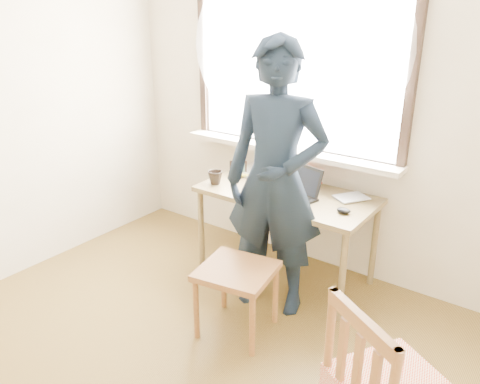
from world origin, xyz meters
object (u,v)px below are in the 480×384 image
Objects in this scene: work_chair at (237,278)px; person at (276,181)px; mug_dark at (215,178)px; desk at (286,201)px; mug_white at (281,175)px; laptop at (296,190)px.

person is at bearing 87.52° from work_chair.
mug_dark is at bearing 137.48° from work_chair.
mug_dark reaches higher than work_chair.
desk is 2.53× the size of work_chair.
person reaches higher than mug_white.
person is at bearing -70.91° from desk.
desk is 3.41× the size of laptop.
mug_white is at bearing 45.83° from mug_dark.
person is (0.30, -0.56, 0.18)m from mug_white.
mug_dark is 0.71m from person.
person is (0.02, 0.40, 0.53)m from work_chair.
mug_dark is at bearing 150.26° from person.
laptop is at bearing 90.55° from work_chair.
mug_white reaches higher than work_chair.
laptop is 0.65m from mug_dark.
laptop is at bearing 80.41° from person.
desk is 0.16m from laptop.
laptop is at bearing -40.93° from mug_white.
desk is at bearing 161.09° from laptop.
laptop is at bearing -18.91° from desk.
work_chair is at bearing -73.83° from mug_white.
work_chair is (0.01, -0.73, -0.36)m from laptop.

